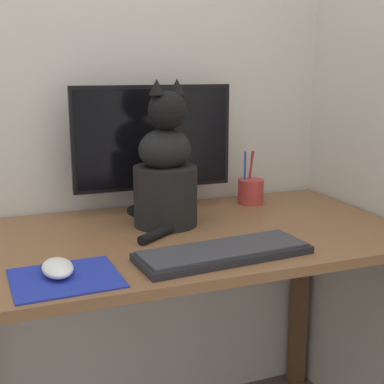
{
  "coord_description": "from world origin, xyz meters",
  "views": [
    {
      "loc": [
        -0.48,
        -1.3,
        1.19
      ],
      "look_at": [
        0.0,
        -0.06,
        0.88
      ],
      "focal_mm": 50.0,
      "sensor_mm": 36.0,
      "label": 1
    }
  ],
  "objects": [
    {
      "name": "desk",
      "position": [
        0.0,
        0.0,
        0.64
      ],
      "size": [
        1.23,
        0.67,
        0.75
      ],
      "color": "brown",
      "rests_on": "ground_plane"
    },
    {
      "name": "monitor",
      "position": [
        -0.01,
        0.24,
        0.96
      ],
      "size": [
        0.49,
        0.17,
        0.39
      ],
      "color": "black",
      "rests_on": "desk"
    },
    {
      "name": "mousepad_left",
      "position": [
        -0.35,
        -0.22,
        0.76
      ],
      "size": [
        0.23,
        0.21,
        0.0
      ],
      "rotation": [
        0.0,
        0.0,
        0.04
      ],
      "color": "#1E2D9E",
      "rests_on": "desk"
    },
    {
      "name": "keyboard",
      "position": [
        0.02,
        -0.21,
        0.77
      ],
      "size": [
        0.43,
        0.18,
        0.02
      ],
      "rotation": [
        0.0,
        0.0,
        0.08
      ],
      "color": "black",
      "rests_on": "desk"
    },
    {
      "name": "pen_cup",
      "position": [
        0.32,
        0.23,
        0.8
      ],
      "size": [
        0.09,
        0.09,
        0.17
      ],
      "color": "#B23833",
      "rests_on": "desk"
    },
    {
      "name": "wall_back",
      "position": [
        0.0,
        0.37,
        1.25
      ],
      "size": [
        7.0,
        0.04,
        2.5
      ],
      "color": "beige",
      "rests_on": "ground_plane"
    },
    {
      "name": "computer_mouse_left",
      "position": [
        -0.36,
        -0.2,
        0.77
      ],
      "size": [
        0.07,
        0.11,
        0.03
      ],
      "color": "white",
      "rests_on": "mousepad_left"
    },
    {
      "name": "cat",
      "position": [
        -0.02,
        0.09,
        0.91
      ],
      "size": [
        0.24,
        0.28,
        0.41
      ],
      "rotation": [
        0.0,
        0.0,
        0.28
      ],
      "color": "black",
      "rests_on": "desk"
    }
  ]
}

